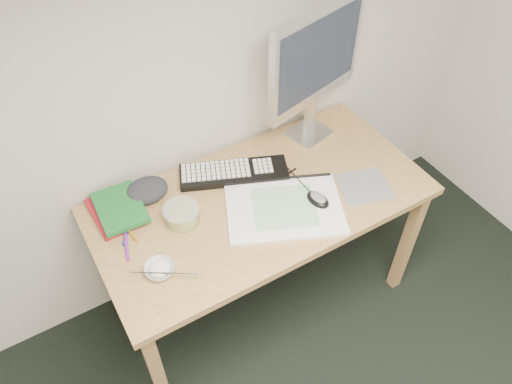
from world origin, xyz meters
TOP-DOWN VIEW (x-y plane):
  - desk at (0.31, 1.43)m, footprint 1.40×0.70m
  - mousepad at (0.72, 1.26)m, footprint 0.26×0.24m
  - sketchpad at (0.36, 1.33)m, footprint 0.56×0.50m
  - keyboard at (0.28, 1.61)m, footprint 0.49×0.32m
  - monitor at (0.72, 1.67)m, footprint 0.53×0.21m
  - mouse at (0.50, 1.29)m, footprint 0.08×0.12m
  - rice_bowl at (-0.20, 1.30)m, footprint 0.14×0.14m
  - chopsticks at (-0.19, 1.26)m, footprint 0.22×0.15m
  - fruit_tub at (-0.02, 1.48)m, footprint 0.18×0.18m
  - book_red at (-0.24, 1.66)m, footprint 0.19×0.24m
  - book_green at (-0.22, 1.65)m, footprint 0.19×0.25m
  - cloth_lump at (-0.09, 1.68)m, footprint 0.16×0.14m
  - pencil_pink at (0.33, 1.43)m, footprint 0.18×0.05m
  - pencil_tan at (0.27, 1.49)m, footprint 0.15×0.12m
  - pencil_black at (0.44, 1.48)m, footprint 0.19×0.05m
  - marker_blue at (-0.24, 1.54)m, footprint 0.08×0.11m
  - marker_orange at (-0.23, 1.53)m, footprint 0.03×0.12m
  - marker_purple at (-0.26, 1.48)m, footprint 0.05×0.14m

SIDE VIEW (x-z plane):
  - desk at x=0.31m, z-range 0.29..1.04m
  - mousepad at x=0.72m, z-range 0.75..0.75m
  - pencil_pink at x=0.33m, z-range 0.75..0.76m
  - pencil_tan at x=0.27m, z-range 0.75..0.76m
  - pencil_black at x=0.44m, z-range 0.75..0.76m
  - marker_orange at x=-0.23m, z-range 0.75..0.76m
  - marker_blue at x=-0.24m, z-range 0.75..0.76m
  - marker_purple at x=-0.26m, z-range 0.75..0.76m
  - sketchpad at x=0.36m, z-range 0.75..0.76m
  - book_red at x=-0.24m, z-range 0.75..0.77m
  - keyboard at x=0.28m, z-range 0.75..0.78m
  - rice_bowl at x=-0.20m, z-range 0.75..0.78m
  - cloth_lump at x=-0.09m, z-range 0.75..0.81m
  - mouse at x=0.50m, z-range 0.76..0.80m
  - book_green at x=-0.22m, z-range 0.77..0.80m
  - fruit_tub at x=-0.02m, z-range 0.75..0.82m
  - chopsticks at x=-0.19m, z-range 0.78..0.80m
  - monitor at x=0.72m, z-range 0.83..1.45m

